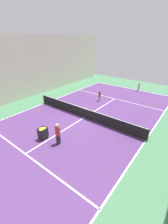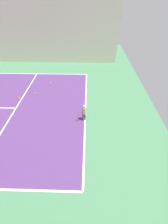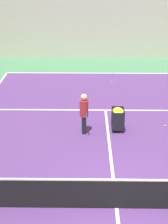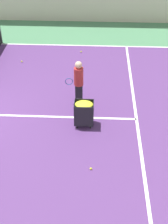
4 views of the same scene
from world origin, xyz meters
name	(u,v)px [view 4 (image 4 of 4)]	position (x,y,z in m)	size (l,w,h in m)	color
line_sideline_left	(1,44)	(-5.83, 0.00, 0.01)	(0.10, 23.08, 0.00)	white
line_service_far	(136,119)	(0.00, 6.35, 0.01)	(11.66, 0.10, 0.00)	white
coach_at_net	(79,80)	(-0.98, 4.25, 0.98)	(0.37, 0.67, 1.71)	black
ball_cart	(84,109)	(0.39, 4.51, 0.66)	(0.49, 0.65, 0.95)	black
tennis_ball_4	(81,52)	(-5.09, 4.11, 0.04)	(0.07, 0.07, 0.07)	yellow
tennis_ball_5	(91,169)	(2.43, 4.80, 0.04)	(0.07, 0.07, 0.07)	yellow
tennis_ball_8	(22,61)	(-3.97, 1.44, 0.04)	(0.07, 0.07, 0.07)	yellow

